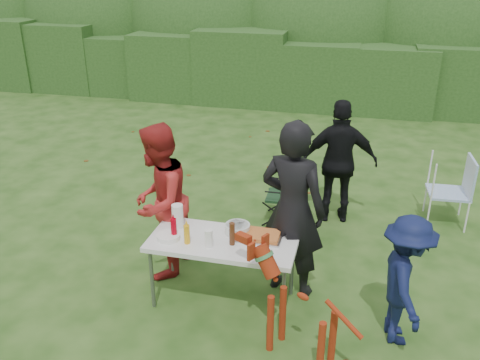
% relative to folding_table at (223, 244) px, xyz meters
% --- Properties ---
extents(ground, '(80.00, 80.00, 0.00)m').
position_rel_folding_table_xyz_m(ground, '(-0.03, 0.07, -0.69)').
color(ground, '#1E4211').
extents(hedge_row, '(22.00, 1.40, 1.70)m').
position_rel_folding_table_xyz_m(hedge_row, '(-0.03, 8.07, 0.16)').
color(hedge_row, '#23471C').
rests_on(hedge_row, ground).
extents(shrub_backdrop, '(20.00, 2.60, 3.20)m').
position_rel_folding_table_xyz_m(shrub_backdrop, '(-0.03, 9.67, 0.91)').
color(shrub_backdrop, '#3D6628').
rests_on(shrub_backdrop, ground).
extents(folding_table, '(1.50, 0.70, 0.74)m').
position_rel_folding_table_xyz_m(folding_table, '(0.00, 0.00, 0.00)').
color(folding_table, silver).
rests_on(folding_table, ground).
extents(person_cook, '(0.81, 0.64, 1.94)m').
position_rel_folding_table_xyz_m(person_cook, '(0.65, 0.37, 0.29)').
color(person_cook, black).
rests_on(person_cook, ground).
extents(person_red_jacket, '(0.68, 0.87, 1.78)m').
position_rel_folding_table_xyz_m(person_red_jacket, '(-0.84, 0.38, 0.20)').
color(person_red_jacket, '#A42220').
rests_on(person_red_jacket, ground).
extents(person_black_puffy, '(1.05, 0.56, 1.70)m').
position_rel_folding_table_xyz_m(person_black_puffy, '(1.02, 2.15, 0.17)').
color(person_black_puffy, black).
rests_on(person_black_puffy, ground).
extents(child, '(0.62, 0.91, 1.30)m').
position_rel_folding_table_xyz_m(child, '(1.77, -0.15, -0.04)').
color(child, '#0E163C').
rests_on(child, ground).
extents(dog, '(1.16, 0.87, 1.03)m').
position_rel_folding_table_xyz_m(dog, '(0.90, -0.65, -0.17)').
color(dog, maroon).
rests_on(dog, ground).
extents(camping_chair, '(0.54, 0.54, 0.84)m').
position_rel_folding_table_xyz_m(camping_chair, '(0.31, 1.93, -0.27)').
color(camping_chair, '#17331B').
rests_on(camping_chair, ground).
extents(lawn_chair, '(0.60, 0.60, 0.96)m').
position_rel_folding_table_xyz_m(lawn_chair, '(2.48, 2.44, -0.21)').
color(lawn_chair, '#4378BB').
rests_on(lawn_chair, ground).
extents(food_tray, '(0.45, 0.30, 0.02)m').
position_rel_folding_table_xyz_m(food_tray, '(0.36, 0.13, 0.06)').
color(food_tray, '#B7B7BA').
rests_on(food_tray, folding_table).
extents(focaccia_bread, '(0.40, 0.26, 0.04)m').
position_rel_folding_table_xyz_m(focaccia_bread, '(0.36, 0.13, 0.09)').
color(focaccia_bread, '#C56A2E').
rests_on(focaccia_bread, food_tray).
extents(mustard_bottle, '(0.06, 0.06, 0.20)m').
position_rel_folding_table_xyz_m(mustard_bottle, '(-0.33, -0.15, 0.15)').
color(mustard_bottle, gold).
rests_on(mustard_bottle, folding_table).
extents(ketchup_bottle, '(0.06, 0.06, 0.22)m').
position_rel_folding_table_xyz_m(ketchup_bottle, '(-0.49, -0.08, 0.16)').
color(ketchup_bottle, '#A80011').
rests_on(ketchup_bottle, folding_table).
extents(beer_bottle, '(0.06, 0.06, 0.24)m').
position_rel_folding_table_xyz_m(beer_bottle, '(0.11, -0.06, 0.17)').
color(beer_bottle, '#47230F').
rests_on(beer_bottle, folding_table).
extents(paper_towel_roll, '(0.12, 0.12, 0.26)m').
position_rel_folding_table_xyz_m(paper_towel_roll, '(-0.53, 0.14, 0.18)').
color(paper_towel_roll, white).
rests_on(paper_towel_roll, folding_table).
extents(cup_stack, '(0.08, 0.08, 0.18)m').
position_rel_folding_table_xyz_m(cup_stack, '(-0.10, -0.15, 0.14)').
color(cup_stack, white).
rests_on(cup_stack, folding_table).
extents(pasta_bowl, '(0.26, 0.26, 0.10)m').
position_rel_folding_table_xyz_m(pasta_bowl, '(0.11, 0.17, 0.10)').
color(pasta_bowl, silver).
rests_on(pasta_bowl, folding_table).
extents(plate_stack, '(0.24, 0.24, 0.05)m').
position_rel_folding_table_xyz_m(plate_stack, '(-0.54, -0.11, 0.08)').
color(plate_stack, white).
rests_on(plate_stack, folding_table).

